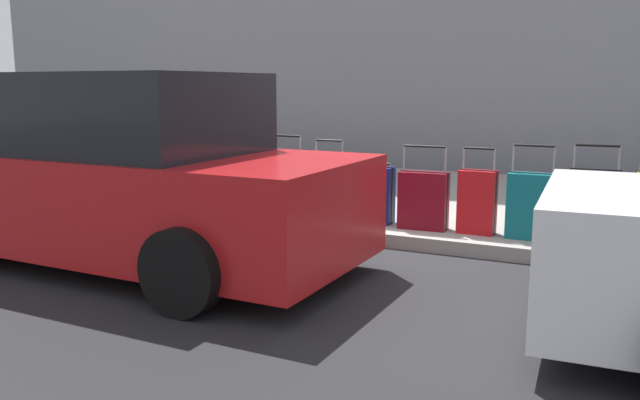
% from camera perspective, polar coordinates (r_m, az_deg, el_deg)
% --- Properties ---
extents(ground_plane, '(40.00, 40.00, 0.00)m').
position_cam_1_polar(ground_plane, '(6.65, 3.61, -3.98)').
color(ground_plane, black).
extents(sidewalk_curb, '(18.00, 5.00, 0.14)m').
position_cam_1_polar(sidewalk_curb, '(8.96, 9.68, 0.02)').
color(sidewalk_curb, gray).
rests_on(sidewalk_curb, ground_plane).
extents(suitcase_black_2, '(0.45, 0.26, 0.95)m').
position_cam_1_polar(suitcase_black_2, '(6.51, 22.83, -0.61)').
color(suitcase_black_2, black).
rests_on(suitcase_black_2, sidewalk_curb).
extents(suitcase_teal_3, '(0.45, 0.24, 0.92)m').
position_cam_1_polar(suitcase_teal_3, '(6.58, 18.01, -0.51)').
color(suitcase_teal_3, '#0F606B').
rests_on(suitcase_teal_3, sidewalk_curb).
extents(suitcase_red_4, '(0.37, 0.20, 0.87)m').
position_cam_1_polar(suitcase_red_4, '(6.67, 13.61, -0.16)').
color(suitcase_red_4, red).
rests_on(suitcase_red_4, sidewalk_curb).
extents(suitcase_maroon_5, '(0.50, 0.25, 0.87)m').
position_cam_1_polar(suitcase_maroon_5, '(6.78, 9.05, -0.03)').
color(suitcase_maroon_5, maroon).
rests_on(suitcase_maroon_5, sidewalk_curb).
extents(suitcase_navy_6, '(0.45, 0.21, 0.66)m').
position_cam_1_polar(suitcase_navy_6, '(7.03, 4.65, 0.48)').
color(suitcase_navy_6, navy).
rests_on(suitcase_navy_6, sidewalk_curb).
extents(suitcase_silver_7, '(0.38, 0.22, 0.89)m').
position_cam_1_polar(suitcase_silver_7, '(7.24, 0.79, 0.67)').
color(suitcase_silver_7, '#9EA0A8').
rests_on(suitcase_silver_7, sidewalk_curb).
extents(suitcase_olive_8, '(0.39, 0.24, 0.92)m').
position_cam_1_polar(suitcase_olive_8, '(7.42, -2.83, 0.98)').
color(suitcase_olive_8, '#59601E').
rests_on(suitcase_olive_8, sidewalk_curb).
extents(suitcase_black_9, '(0.38, 0.23, 0.93)m').
position_cam_1_polar(suitcase_black_9, '(7.66, -6.06, 1.42)').
color(suitcase_black_9, black).
rests_on(suitcase_black_9, sidewalk_curb).
extents(suitcase_teal_10, '(0.50, 0.26, 0.96)m').
position_cam_1_polar(suitcase_teal_10, '(7.98, -9.21, 1.98)').
color(suitcase_teal_10, '#0F606B').
rests_on(suitcase_teal_10, sidewalk_curb).
extents(suitcase_red_11, '(0.44, 0.24, 0.78)m').
position_cam_1_polar(suitcase_red_11, '(8.40, -12.06, 1.69)').
color(suitcase_red_11, red).
rests_on(suitcase_red_11, sidewalk_curb).
extents(fire_hydrant, '(0.39, 0.21, 0.83)m').
position_cam_1_polar(fire_hydrant, '(8.79, -16.22, 2.90)').
color(fire_hydrant, '#D89E0C').
rests_on(fire_hydrant, sidewalk_curb).
extents(bollard_post, '(0.17, 0.17, 0.82)m').
position_cam_1_polar(bollard_post, '(9.14, -19.87, 2.79)').
color(bollard_post, brown).
rests_on(bollard_post, sidewalk_curb).
extents(parked_car_red_1, '(4.45, 2.05, 1.71)m').
position_cam_1_polar(parked_car_red_1, '(6.14, -16.94, 1.99)').
color(parked_car_red_1, '#AD1619').
rests_on(parked_car_red_1, ground_plane).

